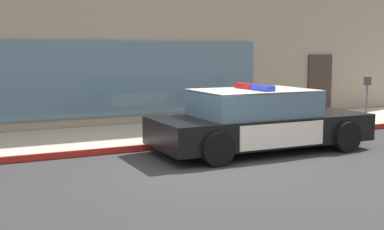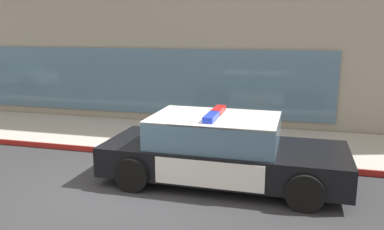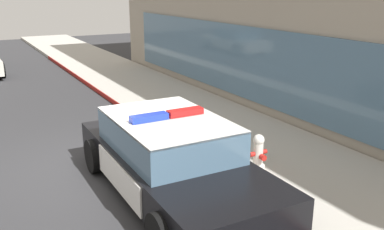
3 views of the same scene
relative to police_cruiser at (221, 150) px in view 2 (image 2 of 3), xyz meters
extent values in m
plane|color=#303033|center=(-1.92, -0.82, -0.68)|extent=(48.00, 48.00, 0.00)
cube|color=#B2ADA3|center=(-1.92, 2.67, -0.61)|extent=(48.00, 3.16, 0.15)
cube|color=maroon|center=(-1.92, 1.08, -0.61)|extent=(28.80, 0.04, 0.14)
cube|color=slate|center=(-4.28, 4.27, 0.77)|extent=(13.76, 0.08, 2.10)
cube|color=black|center=(0.06, 0.00, -0.18)|extent=(4.93, 1.99, 0.60)
cube|color=silver|center=(1.63, -0.02, -0.02)|extent=(1.69, 1.92, 0.05)
cube|color=silver|center=(-1.66, 0.02, -0.02)|extent=(1.40, 1.91, 0.05)
cube|color=silver|center=(-0.03, 0.98, -0.18)|extent=(2.06, 0.05, 0.51)
cube|color=silver|center=(-0.05, -0.98, -0.18)|extent=(2.06, 0.05, 0.51)
cube|color=yellow|center=(-0.03, 1.00, -0.18)|extent=(0.22, 0.01, 0.26)
cube|color=slate|center=(-0.14, 0.00, 0.39)|extent=(2.57, 1.77, 0.60)
cube|color=silver|center=(-0.14, 0.00, 0.68)|extent=(2.57, 1.77, 0.04)
cube|color=red|center=(-0.13, 0.35, 0.76)|extent=(0.21, 0.66, 0.11)
cube|color=blue|center=(-0.14, -0.35, 0.76)|extent=(0.21, 0.66, 0.11)
cylinder|color=black|center=(1.69, 0.95, -0.34)|extent=(0.68, 0.23, 0.68)
cylinder|color=black|center=(1.67, -0.99, -0.34)|extent=(0.68, 0.23, 0.68)
cylinder|color=black|center=(-1.55, 0.99, -0.34)|extent=(0.68, 0.23, 0.68)
cylinder|color=black|center=(-1.57, -0.95, -0.34)|extent=(0.68, 0.23, 0.68)
cylinder|color=silver|center=(0.21, 1.77, -0.48)|extent=(0.28, 0.28, 0.10)
cylinder|color=silver|center=(0.21, 1.77, -0.21)|extent=(0.19, 0.19, 0.45)
sphere|color=silver|center=(0.21, 1.77, 0.09)|extent=(0.22, 0.22, 0.22)
cylinder|color=#B21E19|center=(0.21, 1.77, 0.16)|extent=(0.06, 0.06, 0.05)
cylinder|color=#B21E19|center=(0.21, 1.62, -0.18)|extent=(0.09, 0.10, 0.09)
cylinder|color=#B21E19|center=(0.21, 1.91, -0.18)|extent=(0.09, 0.10, 0.09)
cylinder|color=#B21E19|center=(0.36, 1.77, -0.22)|extent=(0.10, 0.12, 0.12)
camera|label=1|loc=(-6.24, -9.29, 1.54)|focal=47.00mm
camera|label=2|loc=(1.41, -7.64, 2.44)|focal=36.85mm
camera|label=3|loc=(6.31, -3.10, 2.92)|focal=40.03mm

